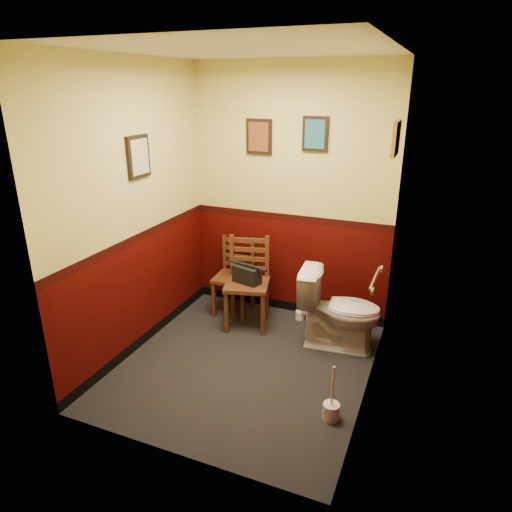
{
  "coord_description": "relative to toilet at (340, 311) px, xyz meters",
  "views": [
    {
      "loc": [
        1.48,
        -3.33,
        2.46
      ],
      "look_at": [
        0.0,
        0.25,
        1.0
      ],
      "focal_mm": 32.0,
      "sensor_mm": 36.0,
      "label": 1
    }
  ],
  "objects": [
    {
      "name": "floor",
      "position": [
        -0.72,
        -0.65,
        -0.39
      ],
      "size": [
        2.2,
        2.4,
        0.0
      ],
      "primitive_type": "cube",
      "color": "black",
      "rests_on": "ground"
    },
    {
      "name": "ceiling",
      "position": [
        -0.72,
        -0.65,
        2.31
      ],
      "size": [
        2.2,
        2.4,
        0.0
      ],
      "primitive_type": "cube",
      "rotation": [
        3.14,
        0.0,
        0.0
      ],
      "color": "silver",
      "rests_on": "ground"
    },
    {
      "name": "wall_back",
      "position": [
        -0.72,
        0.55,
        0.96
      ],
      "size": [
        2.2,
        0.0,
        2.7
      ],
      "primitive_type": "cube",
      "rotation": [
        1.57,
        0.0,
        0.0
      ],
      "color": "#380504",
      "rests_on": "ground"
    },
    {
      "name": "wall_front",
      "position": [
        -0.72,
        -1.85,
        0.96
      ],
      "size": [
        2.2,
        0.0,
        2.7
      ],
      "primitive_type": "cube",
      "rotation": [
        -1.57,
        0.0,
        0.0
      ],
      "color": "#380504",
      "rests_on": "ground"
    },
    {
      "name": "wall_left",
      "position": [
        -1.82,
        -0.65,
        0.96
      ],
      "size": [
        0.0,
        2.4,
        2.7
      ],
      "primitive_type": "cube",
      "rotation": [
        1.57,
        0.0,
        1.57
      ],
      "color": "#380504",
      "rests_on": "ground"
    },
    {
      "name": "wall_right",
      "position": [
        0.38,
        -0.65,
        0.96
      ],
      "size": [
        0.0,
        2.4,
        2.7
      ],
      "primitive_type": "cube",
      "rotation": [
        1.57,
        0.0,
        -1.57
      ],
      "color": "#380504",
      "rests_on": "ground"
    },
    {
      "name": "grab_bar",
      "position": [
        0.35,
        -0.4,
        0.56
      ],
      "size": [
        0.05,
        0.56,
        0.06
      ],
      "color": "silver",
      "rests_on": "wall_right"
    },
    {
      "name": "framed_print_back_a",
      "position": [
        -1.07,
        0.53,
        1.56
      ],
      "size": [
        0.28,
        0.04,
        0.36
      ],
      "color": "black",
      "rests_on": "wall_back"
    },
    {
      "name": "framed_print_back_b",
      "position": [
        -0.47,
        0.53,
        1.61
      ],
      "size": [
        0.26,
        0.04,
        0.34
      ],
      "color": "black",
      "rests_on": "wall_back"
    },
    {
      "name": "framed_print_left",
      "position": [
        -1.8,
        -0.55,
        1.46
      ],
      "size": [
        0.04,
        0.3,
        0.38
      ],
      "color": "black",
      "rests_on": "wall_left"
    },
    {
      "name": "framed_print_right",
      "position": [
        0.36,
        -0.05,
        1.66
      ],
      "size": [
        0.04,
        0.34,
        0.28
      ],
      "color": "olive",
      "rests_on": "wall_right"
    },
    {
      "name": "toilet",
      "position": [
        0.0,
        0.0,
        0.0
      ],
      "size": [
        0.84,
        0.52,
        0.79
      ],
      "primitive_type": "imported",
      "rotation": [
        0.0,
        0.0,
        1.66
      ],
      "color": "white",
      "rests_on": "floor"
    },
    {
      "name": "toilet_brush",
      "position": [
        0.19,
        -1.07,
        -0.32
      ],
      "size": [
        0.13,
        0.13,
        0.47
      ],
      "color": "silver",
      "rests_on": "floor"
    },
    {
      "name": "chair_left",
      "position": [
        -1.27,
        0.31,
        0.03
      ],
      "size": [
        0.43,
        0.43,
        0.86
      ],
      "rotation": [
        0.0,
        0.0,
        0.06
      ],
      "color": "#572F1A",
      "rests_on": "floor"
    },
    {
      "name": "chair_right",
      "position": [
        -1.02,
        0.09,
        0.09
      ],
      "size": [
        0.55,
        0.55,
        0.96
      ],
      "rotation": [
        0.0,
        0.0,
        0.27
      ],
      "color": "#572F1A",
      "rests_on": "floor"
    },
    {
      "name": "handbag",
      "position": [
        -1.01,
        0.05,
        0.2
      ],
      "size": [
        0.32,
        0.21,
        0.21
      ],
      "rotation": [
        0.0,
        0.0,
        -0.26
      ],
      "color": "black",
      "rests_on": "chair_right"
    },
    {
      "name": "tp_stack",
      "position": [
        -0.45,
        0.39,
        -0.23
      ],
      "size": [
        0.23,
        0.14,
        0.39
      ],
      "color": "silver",
      "rests_on": "floor"
    }
  ]
}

